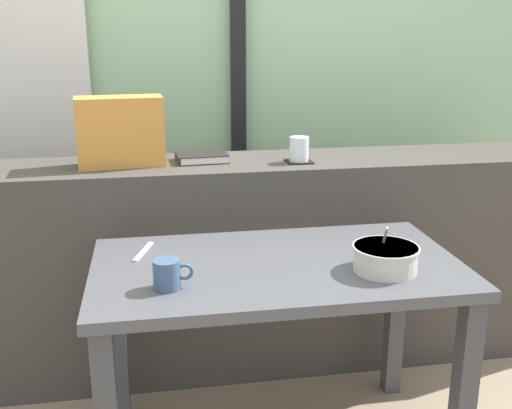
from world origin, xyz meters
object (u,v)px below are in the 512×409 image
at_px(breakfast_table, 277,295).
at_px(juice_glass, 299,150).
at_px(soup_bowl, 385,259).
at_px(closed_book, 201,157).
at_px(throw_pillow, 120,131).
at_px(fork_utensil, 143,252).
at_px(ceramic_mug, 168,274).
at_px(coaster_square, 299,161).

distance_m(breakfast_table, juice_glass, 0.67).
bearing_deg(soup_bowl, juice_glass, 99.31).
bearing_deg(closed_book, breakfast_table, -74.11).
xyz_separation_m(throw_pillow, fork_utensil, (0.07, -0.44, -0.32)).
bearing_deg(ceramic_mug, breakfast_table, 21.88).
distance_m(closed_book, throw_pillow, 0.32).
distance_m(breakfast_table, fork_utensil, 0.45).
height_order(breakfast_table, coaster_square, coaster_square).
relative_size(throw_pillow, fork_utensil, 1.88).
relative_size(coaster_square, soup_bowl, 0.50).
bearing_deg(juice_glass, closed_book, 167.82).
distance_m(fork_utensil, ceramic_mug, 0.31).
distance_m(breakfast_table, coaster_square, 0.65).
xyz_separation_m(throw_pillow, ceramic_mug, (0.14, -0.74, -0.28)).
bearing_deg(ceramic_mug, coaster_square, 51.58).
relative_size(coaster_square, ceramic_mug, 0.88).
height_order(throw_pillow, fork_utensil, throw_pillow).
bearing_deg(fork_utensil, breakfast_table, -3.95).
height_order(juice_glass, fork_utensil, juice_glass).
bearing_deg(soup_bowl, fork_utensil, 158.72).
bearing_deg(coaster_square, throw_pillow, 174.81).
xyz_separation_m(breakfast_table, coaster_square, (0.20, 0.54, 0.31)).
relative_size(juice_glass, ceramic_mug, 0.84).
relative_size(throw_pillow, soup_bowl, 1.61).
distance_m(throw_pillow, fork_utensil, 0.55).
height_order(breakfast_table, juice_glass, juice_glass).
bearing_deg(closed_book, throw_pillow, -176.38).
xyz_separation_m(closed_book, throw_pillow, (-0.30, -0.02, 0.11)).
bearing_deg(closed_book, juice_glass, -12.18).
xyz_separation_m(soup_bowl, fork_utensil, (-0.71, 0.28, -0.04)).
bearing_deg(throw_pillow, ceramic_mug, -79.19).
height_order(fork_utensil, ceramic_mug, ceramic_mug).
distance_m(coaster_square, juice_glass, 0.05).
distance_m(soup_bowl, ceramic_mug, 0.65).
bearing_deg(coaster_square, breakfast_table, -110.05).
relative_size(breakfast_table, soup_bowl, 5.72).
bearing_deg(closed_book, soup_bowl, -56.86).
relative_size(closed_book, fork_utensil, 1.21).
xyz_separation_m(juice_glass, soup_bowl, (0.11, -0.66, -0.20)).
bearing_deg(coaster_square, juice_glass, 180.00).
bearing_deg(coaster_square, closed_book, 167.82).
distance_m(juice_glass, fork_utensil, 0.75).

